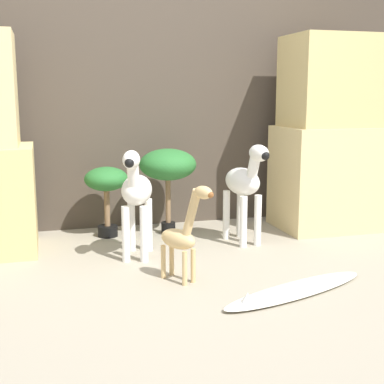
{
  "coord_description": "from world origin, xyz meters",
  "views": [
    {
      "loc": [
        -0.88,
        -2.78,
        1.09
      ],
      "look_at": [
        0.11,
        0.78,
        0.41
      ],
      "focal_mm": 50.0,
      "sensor_mm": 36.0,
      "label": 1
    }
  ],
  "objects_px": {
    "potted_palm_front": "(106,184)",
    "potted_palm_back": "(168,166)",
    "zebra_right": "(245,184)",
    "zebra_left": "(136,193)",
    "giraffe_figurine": "(183,234)",
    "surfboard": "(295,290)"
  },
  "relations": [
    {
      "from": "zebra_right",
      "to": "zebra_left",
      "type": "relative_size",
      "value": 1.0
    },
    {
      "from": "potted_palm_front",
      "to": "potted_palm_back",
      "type": "distance_m",
      "value": 0.49
    },
    {
      "from": "zebra_right",
      "to": "potted_palm_back",
      "type": "height_order",
      "value": "zebra_right"
    },
    {
      "from": "potted_palm_back",
      "to": "zebra_right",
      "type": "bearing_deg",
      "value": -40.35
    },
    {
      "from": "giraffe_figurine",
      "to": "surfboard",
      "type": "bearing_deg",
      "value": -31.97
    },
    {
      "from": "zebra_left",
      "to": "giraffe_figurine",
      "type": "height_order",
      "value": "zebra_left"
    },
    {
      "from": "zebra_right",
      "to": "giraffe_figurine",
      "type": "height_order",
      "value": "zebra_right"
    },
    {
      "from": "giraffe_figurine",
      "to": "potted_palm_front",
      "type": "relative_size",
      "value": 1.09
    },
    {
      "from": "potted_palm_front",
      "to": "potted_palm_back",
      "type": "relative_size",
      "value": 0.81
    },
    {
      "from": "zebra_left",
      "to": "potted_palm_back",
      "type": "distance_m",
      "value": 0.65
    },
    {
      "from": "zebra_right",
      "to": "potted_palm_back",
      "type": "xyz_separation_m",
      "value": [
        -0.48,
        0.41,
        0.1
      ]
    },
    {
      "from": "potted_palm_back",
      "to": "giraffe_figurine",
      "type": "bearing_deg",
      "value": -98.69
    },
    {
      "from": "potted_palm_front",
      "to": "giraffe_figurine",
      "type": "bearing_deg",
      "value": -75.1
    },
    {
      "from": "surfboard",
      "to": "zebra_left",
      "type": "bearing_deg",
      "value": 129.43
    },
    {
      "from": "giraffe_figurine",
      "to": "potted_palm_back",
      "type": "bearing_deg",
      "value": 81.31
    },
    {
      "from": "giraffe_figurine",
      "to": "zebra_right",
      "type": "bearing_deg",
      "value": 46.56
    },
    {
      "from": "zebra_right",
      "to": "zebra_left",
      "type": "xyz_separation_m",
      "value": [
        -0.82,
        -0.14,
        0.0
      ]
    },
    {
      "from": "zebra_right",
      "to": "surfboard",
      "type": "relative_size",
      "value": 0.72
    },
    {
      "from": "zebra_left",
      "to": "surfboard",
      "type": "height_order",
      "value": "zebra_left"
    },
    {
      "from": "zebra_right",
      "to": "zebra_left",
      "type": "height_order",
      "value": "same"
    },
    {
      "from": "zebra_left",
      "to": "potted_palm_back",
      "type": "relative_size",
      "value": 1.11
    },
    {
      "from": "zebra_right",
      "to": "zebra_left",
      "type": "distance_m",
      "value": 0.83
    }
  ]
}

